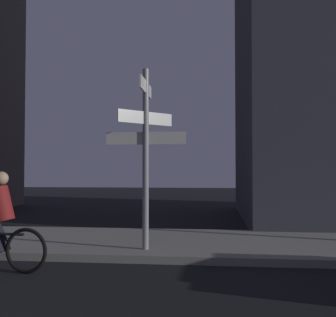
{
  "coord_description": "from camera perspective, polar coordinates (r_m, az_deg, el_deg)",
  "views": [
    {
      "loc": [
        1.35,
        -1.36,
        1.61
      ],
      "look_at": [
        0.49,
        6.16,
        1.85
      ],
      "focal_mm": 44.4,
      "sensor_mm": 36.0,
      "label": 1
    }
  ],
  "objects": [
    {
      "name": "sidewalk_kerb",
      "position": [
        9.14,
        -2.14,
        -11.5
      ],
      "size": [
        40.0,
        3.47,
        0.14
      ],
      "primitive_type": "cube",
      "color": "gray",
      "rests_on": "ground_plane"
    },
    {
      "name": "signpost",
      "position": [
        7.93,
        -3.09,
        2.15
      ],
      "size": [
        1.53,
        1.22,
        3.44
      ],
      "color": "gray",
      "rests_on": "sidewalk_kerb"
    }
  ]
}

